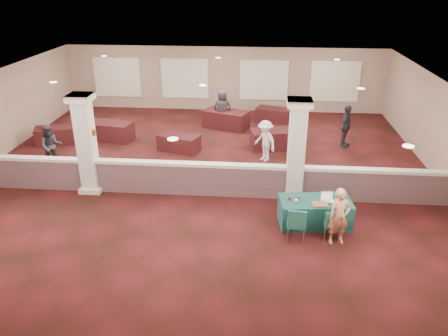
# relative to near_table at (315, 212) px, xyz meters

# --- Properties ---
(ground) EXTENTS (16.00, 16.00, 0.00)m
(ground) POSITION_rel_near_table_xyz_m (-3.50, 3.00, -0.38)
(ground) COLOR #411013
(ground) RESTS_ON ground
(wall_back) EXTENTS (16.00, 0.04, 3.20)m
(wall_back) POSITION_rel_near_table_xyz_m (-3.50, 11.00, 1.22)
(wall_back) COLOR #836A5A
(wall_back) RESTS_ON ground
(wall_front) EXTENTS (16.00, 0.04, 3.20)m
(wall_front) POSITION_rel_near_table_xyz_m (-3.50, -5.00, 1.22)
(wall_front) COLOR #836A5A
(wall_front) RESTS_ON ground
(ceiling) EXTENTS (16.00, 16.00, 0.02)m
(ceiling) POSITION_rel_near_table_xyz_m (-3.50, 3.00, 2.82)
(ceiling) COLOR silver
(ceiling) RESTS_ON wall_back
(partition_wall) EXTENTS (15.60, 0.28, 1.10)m
(partition_wall) POSITION_rel_near_table_xyz_m (-3.50, 1.50, 0.19)
(partition_wall) COLOR brown
(partition_wall) RESTS_ON ground
(column_left) EXTENTS (0.72, 0.72, 3.20)m
(column_left) POSITION_rel_near_table_xyz_m (-7.00, 1.50, 1.26)
(column_left) COLOR beige
(column_left) RESTS_ON ground
(column_right) EXTENTS (0.72, 0.72, 3.20)m
(column_right) POSITION_rel_near_table_xyz_m (-0.50, 1.50, 1.26)
(column_right) COLOR beige
(column_right) RESTS_ON ground
(sconce_left) EXTENTS (0.12, 0.12, 0.18)m
(sconce_left) POSITION_rel_near_table_xyz_m (-7.28, 1.50, 1.62)
(sconce_left) COLOR brown
(sconce_left) RESTS_ON column_left
(sconce_right) EXTENTS (0.12, 0.12, 0.18)m
(sconce_right) POSITION_rel_near_table_xyz_m (-6.72, 1.50, 1.62)
(sconce_right) COLOR brown
(sconce_right) RESTS_ON column_left
(near_table) EXTENTS (2.05, 1.19, 0.75)m
(near_table) POSITION_rel_near_table_xyz_m (0.00, 0.00, 0.00)
(near_table) COLOR #113E39
(near_table) RESTS_ON ground
(conf_chair_main) EXTENTS (0.51, 0.51, 0.88)m
(conf_chair_main) POSITION_rel_near_table_xyz_m (0.38, -0.80, 0.15)
(conf_chair_main) COLOR #216057
(conf_chair_main) RESTS_ON ground
(conf_chair_side) EXTENTS (0.54, 0.54, 0.99)m
(conf_chair_side) POSITION_rel_near_table_xyz_m (-0.57, -0.94, 0.21)
(conf_chair_side) COLOR #216057
(conf_chair_side) RESTS_ON ground
(woman) EXTENTS (0.63, 0.49, 1.55)m
(woman) POSITION_rel_near_table_xyz_m (0.50, -0.88, 0.40)
(woman) COLOR #FFAB6E
(woman) RESTS_ON ground
(far_table_front_left) EXTENTS (1.88, 1.35, 0.69)m
(far_table_front_left) POSITION_rel_near_table_xyz_m (-10.00, 5.61, -0.03)
(far_table_front_left) COLOR black
(far_table_front_left) RESTS_ON ground
(far_table_front_center) EXTENTS (1.77, 1.28, 0.65)m
(far_table_front_center) POSITION_rel_near_table_xyz_m (-4.80, 5.20, -0.05)
(far_table_front_center) COLOR black
(far_table_front_center) RESTS_ON ground
(far_table_front_right) EXTENTS (2.05, 1.32, 0.77)m
(far_table_front_right) POSITION_rel_near_table_xyz_m (-1.00, 5.79, 0.01)
(far_table_front_right) COLOR black
(far_table_front_right) RESTS_ON ground
(far_table_back_left) EXTENTS (1.97, 1.22, 0.75)m
(far_table_back_left) POSITION_rel_near_table_xyz_m (-7.92, 6.20, -0.00)
(far_table_back_left) COLOR black
(far_table_back_left) RESTS_ON ground
(far_table_back_center) EXTENTS (2.19, 1.65, 0.80)m
(far_table_back_center) POSITION_rel_near_table_xyz_m (-3.16, 8.17, 0.02)
(far_table_back_center) COLOR black
(far_table_back_center) RESTS_ON ground
(far_table_back_right) EXTENTS (1.75, 1.23, 0.64)m
(far_table_back_right) POSITION_rel_near_table_xyz_m (-1.00, 9.31, -0.05)
(far_table_back_right) COLOR black
(far_table_back_right) RESTS_ON ground
(attendee_a) EXTENTS (0.88, 0.72, 1.61)m
(attendee_a) POSITION_rel_near_table_xyz_m (-9.07, 3.20, 0.43)
(attendee_a) COLOR black
(attendee_a) RESTS_ON ground
(attendee_b) EXTENTS (1.02, 1.04, 1.57)m
(attendee_b) POSITION_rel_near_table_xyz_m (-1.40, 4.50, 0.41)
(attendee_b) COLOR #B9B9B4
(attendee_b) RESTS_ON ground
(attendee_c) EXTENTS (0.85, 1.12, 1.73)m
(attendee_c) POSITION_rel_near_table_xyz_m (1.84, 6.26, 0.49)
(attendee_c) COLOR black
(attendee_c) RESTS_ON ground
(attendee_d) EXTENTS (0.87, 0.48, 1.77)m
(attendee_d) POSITION_rel_near_table_xyz_m (-3.33, 8.18, 0.51)
(attendee_d) COLOR black
(attendee_d) RESTS_ON ground
(laptop_base) EXTENTS (0.36, 0.27, 0.02)m
(laptop_base) POSITION_rel_near_table_xyz_m (0.31, -0.02, 0.38)
(laptop_base) COLOR #B9B9BE
(laptop_base) RESTS_ON near_table
(laptop_screen) EXTENTS (0.34, 0.05, 0.23)m
(laptop_screen) POSITION_rel_near_table_xyz_m (0.30, 0.10, 0.51)
(laptop_screen) COLOR #B9B9BE
(laptop_screen) RESTS_ON near_table
(screen_glow) EXTENTS (0.31, 0.04, 0.20)m
(screen_glow) POSITION_rel_near_table_xyz_m (0.30, 0.09, 0.49)
(screen_glow) COLOR silver
(screen_glow) RESTS_ON near_table
(knitting) EXTENTS (0.44, 0.35, 0.03)m
(knitting) POSITION_rel_near_table_xyz_m (0.08, -0.25, 0.39)
(knitting) COLOR orange
(knitting) RESTS_ON near_table
(yarn_cream) EXTENTS (0.11, 0.11, 0.11)m
(yarn_cream) POSITION_rel_near_table_xyz_m (-0.55, -0.17, 0.43)
(yarn_cream) COLOR beige
(yarn_cream) RESTS_ON near_table
(yarn_red) EXTENTS (0.10, 0.10, 0.10)m
(yarn_red) POSITION_rel_near_table_xyz_m (-0.72, -0.03, 0.43)
(yarn_red) COLOR maroon
(yarn_red) RESTS_ON near_table
(yarn_grey) EXTENTS (0.11, 0.11, 0.11)m
(yarn_grey) POSITION_rel_near_table_xyz_m (-0.47, 0.07, 0.43)
(yarn_grey) COLOR #48484D
(yarn_grey) RESTS_ON near_table
(scissors) EXTENTS (0.13, 0.04, 0.01)m
(scissors) POSITION_rel_near_table_xyz_m (0.70, -0.21, 0.38)
(scissors) COLOR #B11512
(scissors) RESTS_ON near_table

